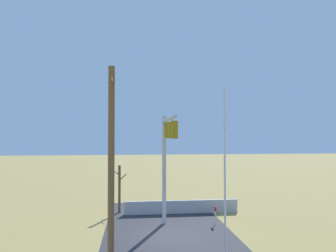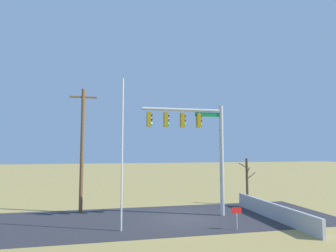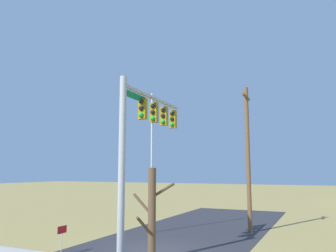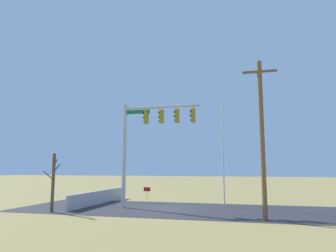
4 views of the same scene
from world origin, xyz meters
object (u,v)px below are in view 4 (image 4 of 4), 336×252
at_px(flagpole, 223,148).
at_px(utility_pole, 262,135).
at_px(signal_mast, 147,132).
at_px(bare_tree, 53,182).
at_px(open_sign, 147,191).

relative_size(flagpole, utility_pole, 0.96).
xyz_separation_m(signal_mast, utility_pole, (-7.75, 3.05, -0.72)).
bearing_deg(bare_tree, open_sign, -122.07).
xyz_separation_m(utility_pole, open_sign, (8.80, -6.48, -3.68)).
bearing_deg(open_sign, flagpole, 169.60).
bearing_deg(bare_tree, signal_mast, -148.40).
xyz_separation_m(signal_mast, bare_tree, (5.22, 3.21, -3.39)).
relative_size(bare_tree, open_sign, 3.04).
relative_size(signal_mast, bare_tree, 2.01).
height_order(flagpole, open_sign, flagpole).
distance_m(flagpole, bare_tree, 12.01).
height_order(flagpole, utility_pole, utility_pole).
height_order(utility_pole, open_sign, utility_pole).
bearing_deg(open_sign, utility_pole, 143.65).
bearing_deg(utility_pole, bare_tree, 0.72).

